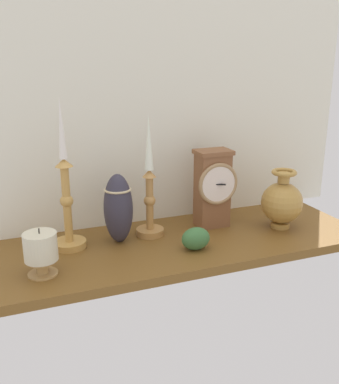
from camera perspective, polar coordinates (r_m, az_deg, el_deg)
ground_plane at (r=121.50cm, az=1.99°, el=-6.63°), size 100.00×36.00×2.40cm
back_wall at (r=129.22cm, az=-1.12°, el=10.37°), size 120.00×2.00×65.00cm
mantel_clock at (r=126.91cm, az=5.67°, el=0.59°), size 12.12×8.82×22.65cm
candlestick_tall_left at (r=119.87cm, az=-2.61°, el=-0.34°), size 7.72×7.72×33.78cm
candlestick_tall_center at (r=114.41cm, az=-13.20°, el=-1.22°), size 8.60×8.60×39.21cm
brass_vase_bulbous at (r=130.32cm, az=14.38°, el=-1.24°), size 11.91×11.91×17.23cm
pillar_candle_front at (r=104.07cm, az=-16.36°, el=-7.33°), size 7.59×7.59×11.36cm
tall_ceramic_vase at (r=116.71cm, az=-6.67°, el=-2.08°), size 7.74×7.74×18.86cm
ivy_sprig at (r=113.99cm, az=3.58°, el=-6.03°), size 7.61×5.33×5.97cm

